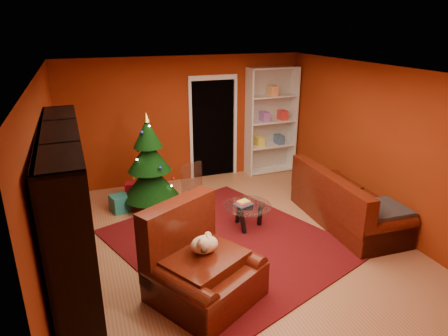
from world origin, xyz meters
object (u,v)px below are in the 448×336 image
object	(u,v)px
gift_box_red	(132,188)
armchair	(205,265)
media_unit	(71,220)
sofa	(348,197)
acrylic_chair	(198,193)
rug	(227,242)
dog	(204,245)
coffee_table	(247,216)
white_bookshelf	(271,121)
gift_box_teal	(120,203)
christmas_tree	(149,163)
gift_box_green	(155,194)

from	to	relation	value
gift_box_red	armchair	distance (m)	3.58
media_unit	sofa	world-z (taller)	media_unit
sofa	acrylic_chair	world-z (taller)	sofa
rug	dog	world-z (taller)	dog
armchair	coffee_table	size ratio (longest dim) A/B	1.55
sofa	coffee_table	world-z (taller)	sofa
media_unit	white_bookshelf	xyz separation A→B (m)	(4.17, 3.27, 0.09)
media_unit	dog	xyz separation A→B (m)	(1.46, -0.47, -0.36)
rug	gift_box_red	bearing A→B (deg)	115.22
gift_box_red	coffee_table	world-z (taller)	coffee_table
gift_box_teal	sofa	xyz separation A→B (m)	(3.58, -1.75, 0.32)
gift_box_teal	acrylic_chair	distance (m)	1.46
christmas_tree	media_unit	bearing A→B (deg)	-119.66
media_unit	gift_box_red	distance (m)	3.31
rug	gift_box_green	distance (m)	2.10
gift_box_red	christmas_tree	bearing A→B (deg)	-70.41
christmas_tree	gift_box_green	bearing A→B (deg)	69.59
gift_box_teal	coffee_table	bearing A→B (deg)	-35.07
christmas_tree	coffee_table	world-z (taller)	christmas_tree
dog	coffee_table	bearing A→B (deg)	20.74
armchair	acrylic_chair	xyz separation A→B (m)	(0.57, 2.22, -0.07)
media_unit	acrylic_chair	distance (m)	2.70
armchair	christmas_tree	bearing A→B (deg)	63.29
rug	acrylic_chair	xyz separation A→B (m)	(-0.14, 1.07, 0.40)
christmas_tree	dog	xyz separation A→B (m)	(0.17, -2.72, -0.15)
media_unit	armchair	xyz separation A→B (m)	(1.44, -0.53, -0.59)
rug	coffee_table	world-z (taller)	coffee_table
media_unit	acrylic_chair	xyz separation A→B (m)	(2.01, 1.68, -0.66)
white_bookshelf	rug	bearing A→B (deg)	-128.65
christmas_tree	acrylic_chair	bearing A→B (deg)	-38.42
media_unit	acrylic_chair	world-z (taller)	media_unit
media_unit	gift_box_green	size ratio (longest dim) A/B	11.32
gift_box_teal	sofa	size ratio (longest dim) A/B	0.14
rug	dog	xyz separation A→B (m)	(-0.69, -1.08, 0.70)
rug	armchair	size ratio (longest dim) A/B	2.74
dog	sofa	bearing A→B (deg)	-10.02
gift_box_teal	sofa	world-z (taller)	sofa
gift_box_red	dog	xyz separation A→B (m)	(0.44, -3.47, 0.60)
sofa	media_unit	bearing A→B (deg)	99.36
media_unit	gift_box_teal	size ratio (longest dim) A/B	9.21
white_bookshelf	sofa	size ratio (longest dim) A/B	1.10
gift_box_teal	gift_box_red	bearing A→B (deg)	66.64
gift_box_green	armchair	world-z (taller)	armchair
media_unit	gift_box_red	size ratio (longest dim) A/B	11.83
gift_box_red	acrylic_chair	bearing A→B (deg)	-53.15
gift_box_red	armchair	bearing A→B (deg)	-83.21
rug	coffee_table	distance (m)	0.63
gift_box_green	coffee_table	xyz separation A→B (m)	(1.23, -1.60, 0.08)
armchair	gift_box_green	bearing A→B (deg)	60.87
rug	christmas_tree	bearing A→B (deg)	117.62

